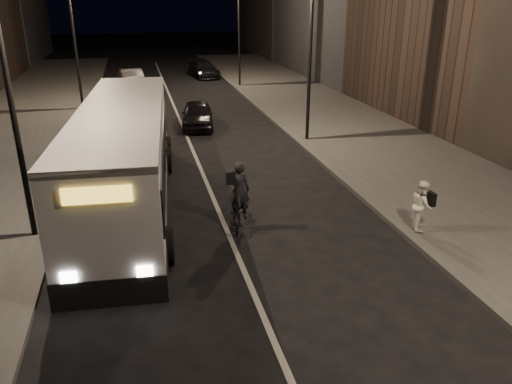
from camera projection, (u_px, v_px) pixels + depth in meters
ground at (250, 286)px, 12.35m from camera, size 180.00×180.00×0.00m
sidewalk_right at (346, 127)px, 26.83m from camera, size 7.00×70.00×0.16m
sidewalk_left at (4, 148)px, 23.11m from camera, size 7.00×70.00×0.16m
streetlight_right_mid at (306, 27)px, 22.38m from camera, size 1.20×0.44×8.12m
streetlight_right_far at (235, 14)px, 36.84m from camera, size 1.20×0.44×8.12m
streetlight_left_near at (13, 51)px, 12.82m from camera, size 1.20×0.44×8.12m
streetlight_left_far at (77, 20)px, 29.09m from camera, size 1.20×0.44×8.12m
city_bus at (125, 153)px, 16.56m from camera, size 3.63×12.62×3.36m
cyclist_on_bicycle at (238, 205)px, 15.24m from camera, size 1.04×1.99×2.18m
pedestrian_woman at (422, 205)px, 14.75m from camera, size 0.79×0.89×1.52m
car_near at (197, 115)px, 26.92m from camera, size 2.13×4.22×1.38m
car_mid at (131, 78)px, 38.40m from camera, size 2.09×4.66×1.49m
car_far at (204, 69)px, 43.35m from camera, size 2.54×4.98×1.38m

